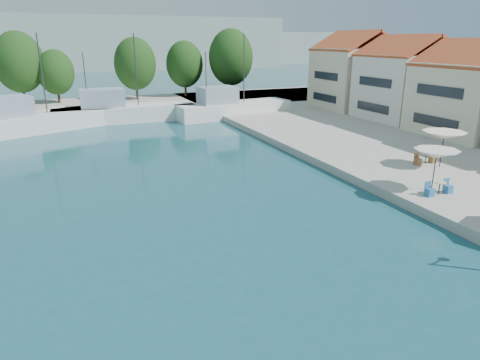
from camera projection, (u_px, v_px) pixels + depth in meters
name	position (u px, v px, depth m)	size (l,w,h in m)	color
quay_right	(479.00, 146.00, 37.30)	(32.00, 92.00, 0.60)	#A9A799
quay_far	(89.00, 107.00, 58.99)	(90.00, 16.00, 0.60)	#A9A799
hill_east	(192.00, 48.00, 173.82)	(140.00, 40.00, 12.00)	gray
building_04	(475.00, 87.00, 39.18)	(9.00, 8.80, 9.20)	beige
building_05	(405.00, 76.00, 47.01)	(8.40, 8.80, 9.70)	silver
building_06	(355.00, 69.00, 54.85)	(9.00, 8.80, 10.20)	beige
trawler_02	(27.00, 122.00, 43.84)	(17.72, 10.77, 10.20)	silver
trawler_03	(121.00, 112.00, 49.84)	(16.12, 4.64, 10.20)	silver
trawler_04	(231.00, 109.00, 52.41)	(14.80, 5.38, 10.20)	silver
tree_04	(19.00, 62.00, 58.01)	(6.55, 6.55, 9.70)	#3F2B19
tree_05	(56.00, 72.00, 59.28)	(4.93, 4.93, 7.30)	#3F2B19
tree_06	(135.00, 64.00, 62.45)	(6.03, 6.03, 8.93)	#3F2B19
tree_07	(185.00, 64.00, 66.62)	(5.69, 5.69, 8.43)	#3F2B19
tree_08	(231.00, 57.00, 66.61)	(6.89, 6.89, 10.20)	#3F2B19
umbrella_white	(437.00, 154.00, 24.77)	(2.58, 2.58, 2.46)	black
umbrella_cream	(444.00, 135.00, 29.37)	(2.95, 2.95, 2.53)	black
cafe_table_02	(439.00, 190.00, 24.61)	(1.82, 0.70, 0.76)	black
cafe_table_03	(425.00, 160.00, 30.73)	(1.82, 0.70, 0.76)	black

